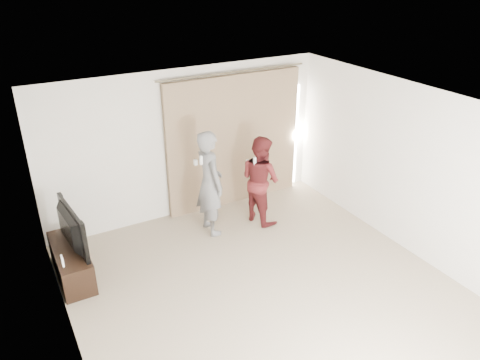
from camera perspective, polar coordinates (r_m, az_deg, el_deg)
name	(u,v)px	position (r m, az deg, el deg)	size (l,w,h in m)	color
floor	(270,296)	(6.62, 3.74, -13.91)	(5.50, 5.50, 0.00)	tan
wall_back	(186,144)	(8.09, -6.56, 4.43)	(5.00, 0.04, 2.60)	white
wall_left	(67,274)	(5.16, -20.38, -10.64)	(0.04, 5.50, 2.60)	white
ceiling	(277,114)	(5.35, 4.53, 8.04)	(5.00, 5.50, 0.01)	white
curtain	(235,141)	(8.43, -0.60, 4.80)	(2.80, 0.11, 2.46)	tan
tv_console	(71,262)	(7.24, -19.87, -9.40)	(0.43, 1.23, 0.47)	black
tv	(65,229)	(6.95, -20.54, -5.67)	(1.09, 0.14, 0.63)	black
scratching_post	(78,250)	(7.58, -19.10, -8.04)	(0.34, 0.34, 0.45)	tan
person_man	(210,183)	(7.57, -3.72, -0.36)	(0.44, 0.66, 1.79)	slate
person_woman	(260,179)	(7.95, 2.50, 0.08)	(0.73, 0.86, 1.55)	maroon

